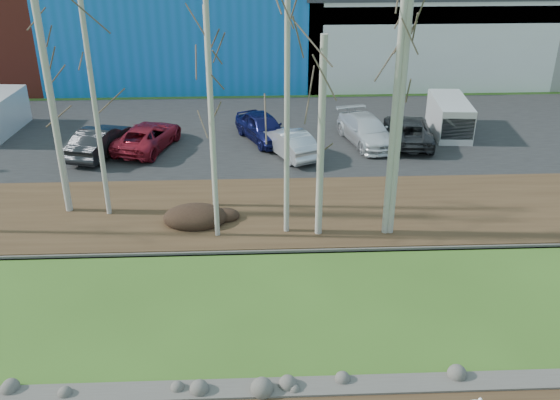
{
  "coord_description": "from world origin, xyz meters",
  "views": [
    {
      "loc": [
        -0.93,
        -11.02,
        13.27
      ],
      "look_at": [
        0.02,
        10.75,
        2.5
      ],
      "focal_mm": 40.0,
      "sensor_mm": 36.0,
      "label": 1
    }
  ],
  "objects_px": {
    "van_white": "(450,117)",
    "car_2": "(263,127)",
    "car_0": "(100,141)",
    "car_1": "(148,136)",
    "car_4": "(408,130)",
    "car_3": "(289,142)",
    "car_5": "(367,130)"
  },
  "relations": [
    {
      "from": "car_3",
      "to": "van_white",
      "type": "bearing_deg",
      "value": 172.38
    },
    {
      "from": "van_white",
      "to": "car_2",
      "type": "bearing_deg",
      "value": -171.89
    },
    {
      "from": "car_4",
      "to": "car_0",
      "type": "bearing_deg",
      "value": 9.72
    },
    {
      "from": "car_5",
      "to": "car_2",
      "type": "bearing_deg",
      "value": 159.58
    },
    {
      "from": "car_1",
      "to": "car_2",
      "type": "distance_m",
      "value": 6.64
    },
    {
      "from": "car_5",
      "to": "van_white",
      "type": "xyz_separation_m",
      "value": [
        5.28,
        1.37,
        0.25
      ]
    },
    {
      "from": "car_4",
      "to": "van_white",
      "type": "distance_m",
      "value": 3.19
    },
    {
      "from": "car_3",
      "to": "van_white",
      "type": "distance_m",
      "value": 10.33
    },
    {
      "from": "car_2",
      "to": "car_4",
      "type": "height_order",
      "value": "car_2"
    },
    {
      "from": "car_0",
      "to": "car_5",
      "type": "bearing_deg",
      "value": -160.34
    },
    {
      "from": "car_3",
      "to": "car_5",
      "type": "distance_m",
      "value": 4.89
    },
    {
      "from": "car_0",
      "to": "car_5",
      "type": "xyz_separation_m",
      "value": [
        15.04,
        1.15,
        -0.03
      ]
    },
    {
      "from": "car_0",
      "to": "car_2",
      "type": "bearing_deg",
      "value": -153.24
    },
    {
      "from": "car_5",
      "to": "car_3",
      "type": "bearing_deg",
      "value": -173.56
    },
    {
      "from": "car_1",
      "to": "car_0",
      "type": "bearing_deg",
      "value": 34.52
    },
    {
      "from": "car_2",
      "to": "van_white",
      "type": "xyz_separation_m",
      "value": [
        11.27,
        0.68,
        0.21
      ]
    },
    {
      "from": "car_0",
      "to": "car_3",
      "type": "height_order",
      "value": "car_0"
    },
    {
      "from": "car_1",
      "to": "car_4",
      "type": "distance_m",
      "value": 14.98
    },
    {
      "from": "car_2",
      "to": "car_5",
      "type": "bearing_deg",
      "value": -30.66
    },
    {
      "from": "car_2",
      "to": "car_5",
      "type": "distance_m",
      "value": 6.04
    },
    {
      "from": "car_0",
      "to": "car_2",
      "type": "distance_m",
      "value": 9.23
    },
    {
      "from": "car_3",
      "to": "car_4",
      "type": "relative_size",
      "value": 0.84
    },
    {
      "from": "car_3",
      "to": "car_5",
      "type": "height_order",
      "value": "car_5"
    },
    {
      "from": "car_0",
      "to": "car_4",
      "type": "bearing_deg",
      "value": -161.07
    },
    {
      "from": "car_0",
      "to": "car_4",
      "type": "height_order",
      "value": "car_0"
    },
    {
      "from": "car_1",
      "to": "car_5",
      "type": "relative_size",
      "value": 0.99
    },
    {
      "from": "car_4",
      "to": "car_5",
      "type": "height_order",
      "value": "car_5"
    },
    {
      "from": "car_2",
      "to": "car_1",
      "type": "bearing_deg",
      "value": 165.05
    },
    {
      "from": "car_3",
      "to": "van_white",
      "type": "height_order",
      "value": "van_white"
    },
    {
      "from": "car_1",
      "to": "van_white",
      "type": "bearing_deg",
      "value": -157.18
    },
    {
      "from": "car_0",
      "to": "car_4",
      "type": "distance_m",
      "value": 17.5
    },
    {
      "from": "car_0",
      "to": "van_white",
      "type": "distance_m",
      "value": 20.48
    }
  ]
}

